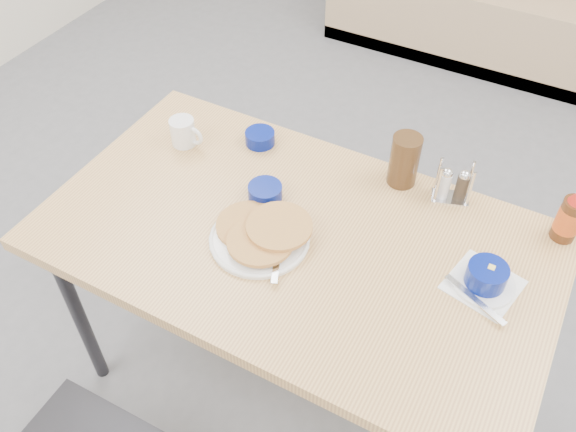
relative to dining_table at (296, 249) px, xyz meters
The scene contains 9 objects.
dining_table is the anchor object (origin of this frame).
pancake_plate 0.13m from the dining_table, 140.65° to the right, with size 0.27×0.27×0.05m.
coffee_mug 0.54m from the dining_table, 159.93° to the left, with size 0.11×0.08×0.09m.
grits_setting 0.51m from the dining_table, ahead, with size 0.20×0.21×0.07m.
creamer_bowl 0.42m from the dining_table, 133.99° to the left, with size 0.09×0.09×0.04m.
butter_bowl 0.19m from the dining_table, 149.46° to the left, with size 0.10×0.10×0.04m.
amber_tumbler 0.41m from the dining_table, 62.90° to the left, with size 0.09×0.09×0.16m, color #3F2814.
condiment_caddy 0.48m from the dining_table, 46.22° to the left, with size 0.12×0.09×0.13m.
syrup_bottle 0.74m from the dining_table, 27.98° to the left, with size 0.07×0.07×0.18m.
Camera 1 is at (0.51, -0.74, 1.99)m, focal length 38.00 mm.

